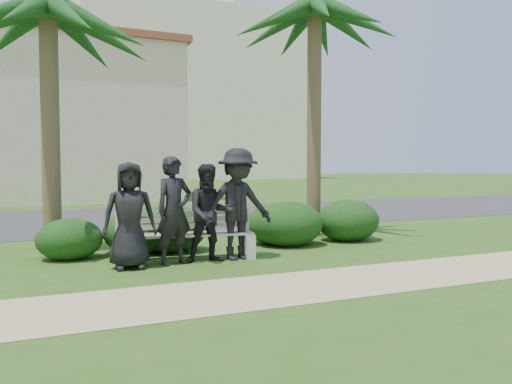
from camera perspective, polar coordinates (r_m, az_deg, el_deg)
ground at (r=8.28m, az=-1.28°, el=-8.05°), size 160.00×160.00×0.00m
footpath at (r=6.69m, az=4.66°, el=-10.74°), size 30.00×1.60×0.01m
asphalt_street at (r=15.91m, az=-12.27°, el=-2.80°), size 160.00×8.00×0.01m
stucco_bldg_right at (r=25.70m, az=-18.97°, el=7.47°), size 8.40×8.40×7.30m
hotel_tower at (r=65.89m, az=-8.34°, el=13.30°), size 26.00×18.00×37.30m
park_bench at (r=8.51m, az=-8.07°, el=-5.31°), size 2.36×0.81×0.80m
man_a at (r=7.92m, az=-14.27°, el=-2.61°), size 0.83×0.57×1.65m
man_b at (r=8.13m, az=-9.35°, el=-2.10°), size 0.73×0.59×1.74m
man_c at (r=8.25m, az=-5.33°, el=-2.43°), size 0.86×0.72×1.62m
man_d at (r=8.44m, az=-2.08°, el=-1.39°), size 1.28×0.81×1.88m
hedge_a at (r=9.09m, az=-20.53°, el=-4.95°), size 1.11×0.91×0.72m
hedge_b at (r=9.33m, az=-13.20°, el=-4.26°), size 1.29×1.07×0.84m
hedge_c at (r=9.38m, az=-9.74°, el=-4.05°), size 1.36×1.12×0.89m
hedge_d at (r=9.97m, az=3.77°, el=-3.51°), size 1.41×1.16×0.92m
hedge_e at (r=10.20m, az=2.44°, el=-3.51°), size 1.32×1.09×0.86m
hedge_f at (r=10.81m, az=10.47°, el=-3.08°), size 1.39×1.15×0.90m
palm_left at (r=10.08m, az=-22.69°, el=18.59°), size 3.00×3.00×5.29m
palm_right at (r=11.94m, az=6.73°, el=19.94°), size 3.00×3.00×6.05m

